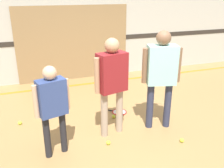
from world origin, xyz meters
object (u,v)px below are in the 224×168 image
object	(u,v)px
person_student_right	(161,70)
tennis_ball_stray_right	(20,123)
person_instructor	(112,77)
person_student_left	(52,102)
tennis_ball_by_spare_racket	(114,116)
tennis_ball_near_instructor	(108,143)
tennis_ball_stray_left	(182,140)
racket_spare_on_floor	(118,112)

from	to	relation	value
person_student_right	tennis_ball_stray_right	size ratio (longest dim) A/B	25.24
person_instructor	person_student_left	size ratio (longest dim) A/B	1.19
person_instructor	person_student_right	distance (m)	0.83
person_student_left	tennis_ball_by_spare_racket	size ratio (longest dim) A/B	20.17
person_student_right	person_instructor	bearing A→B (deg)	11.16
person_student_right	tennis_ball_near_instructor	size ratio (longest dim) A/B	25.24
person_instructor	person_student_left	xyz separation A→B (m)	(-0.94, -0.26, -0.16)
tennis_ball_stray_left	tennis_ball_stray_right	bearing A→B (deg)	149.38
person_instructor	tennis_ball_stray_left	distance (m)	1.48
person_student_right	tennis_ball_by_spare_racket	distance (m)	1.29
tennis_ball_near_instructor	tennis_ball_stray_right	xyz separation A→B (m)	(-1.29, 1.10, 0.00)
tennis_ball_near_instructor	racket_spare_on_floor	bearing A→B (deg)	61.19
tennis_ball_stray_left	racket_spare_on_floor	bearing A→B (deg)	114.19
person_instructor	person_student_right	size ratio (longest dim) A/B	0.95
tennis_ball_near_instructor	tennis_ball_stray_right	size ratio (longest dim) A/B	1.00
tennis_ball_near_instructor	tennis_ball_stray_right	world-z (taller)	same
person_instructor	tennis_ball_stray_right	world-z (taller)	person_instructor
tennis_ball_near_instructor	person_instructor	bearing A→B (deg)	61.25
tennis_ball_stray_left	tennis_ball_near_instructor	bearing A→B (deg)	163.91
racket_spare_on_floor	tennis_ball_by_spare_racket	world-z (taller)	tennis_ball_by_spare_racket
person_student_left	racket_spare_on_floor	xyz separation A→B (m)	(1.31, 0.92, -0.81)
person_instructor	tennis_ball_stray_right	distance (m)	1.91
person_instructor	tennis_ball_stray_left	world-z (taller)	person_instructor
tennis_ball_by_spare_racket	tennis_ball_stray_right	distance (m)	1.68
person_instructor	person_student_left	bearing A→B (deg)	-178.11
tennis_ball_by_spare_racket	tennis_ball_stray_right	xyz separation A→B (m)	(-1.65, 0.32, 0.00)
tennis_ball_stray_left	tennis_ball_stray_right	world-z (taller)	same
tennis_ball_near_instructor	person_student_left	bearing A→B (deg)	176.76
person_student_left	tennis_ball_stray_left	xyz separation A→B (m)	(1.89, -0.36, -0.79)
person_student_left	tennis_ball_stray_left	distance (m)	2.08
person_student_right	tennis_ball_stray_right	world-z (taller)	person_student_right
tennis_ball_near_instructor	tennis_ball_by_spare_racket	bearing A→B (deg)	64.74
tennis_ball_near_instructor	tennis_ball_stray_left	distance (m)	1.15
person_student_right	tennis_ball_by_spare_racket	bearing A→B (deg)	-25.38
tennis_ball_stray_right	person_student_right	bearing A→B (deg)	-20.51
tennis_ball_by_spare_racket	person_student_left	bearing A→B (deg)	-147.46
person_student_left	tennis_ball_stray_left	world-z (taller)	person_student_left
person_instructor	racket_spare_on_floor	xyz separation A→B (m)	(0.37, 0.66, -0.97)
person_student_right	racket_spare_on_floor	world-z (taller)	person_student_right
person_student_left	person_student_right	distance (m)	1.79
person_student_right	tennis_ball_near_instructor	xyz separation A→B (m)	(-0.99, -0.25, -1.00)
racket_spare_on_floor	person_instructor	bearing A→B (deg)	101.15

